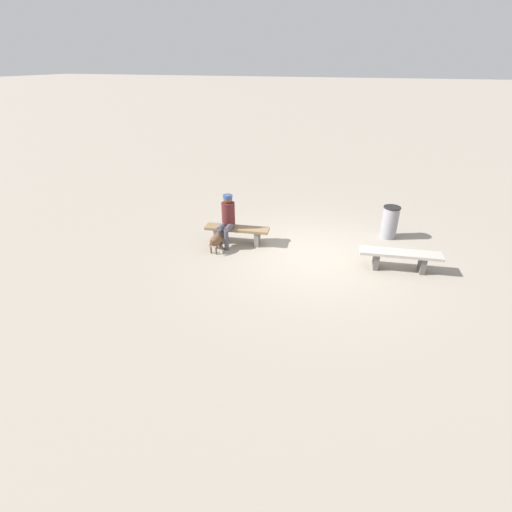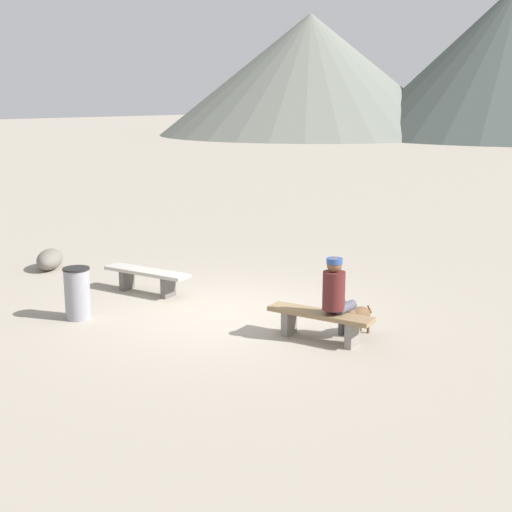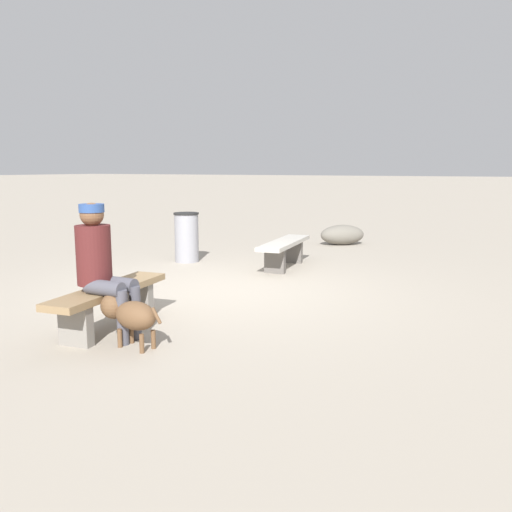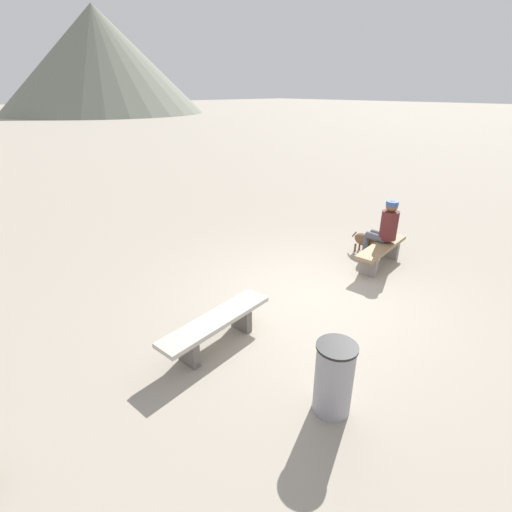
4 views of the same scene
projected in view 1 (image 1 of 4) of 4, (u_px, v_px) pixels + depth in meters
The scene contains 6 objects.
ground at pixel (312, 256), 9.31m from camera, with size 210.00×210.00×0.06m, color #9E9384.
bench_left at pixel (400, 257), 8.51m from camera, with size 1.85×0.64×0.45m.
bench_right at pixel (237, 232), 9.76m from camera, with size 1.71×0.59×0.45m.
seated_person at pixel (227, 216), 9.53m from camera, with size 0.34×0.64×1.33m.
dog at pixel (218, 238), 9.41m from camera, with size 0.31×0.74×0.49m.
trash_bin at pixel (390, 222), 10.05m from camera, with size 0.45×0.45×0.88m.
Camera 1 is at (-1.30, 8.25, 4.33)m, focal length 26.18 mm.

